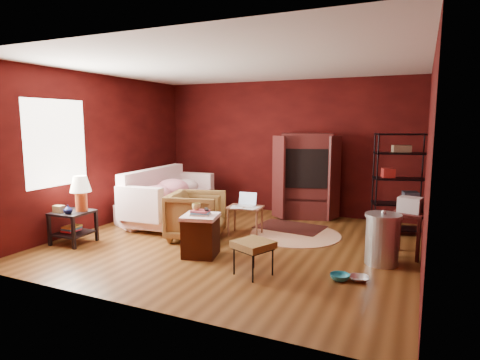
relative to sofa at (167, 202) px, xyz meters
The scene contains 18 objects.
room 2.22m from the sofa, 23.44° to the right, with size 5.54×5.04×2.84m.
sofa is the anchor object (origin of this frame).
armchair 1.43m from the sofa, 35.59° to the right, with size 0.85×0.79×0.87m, color black.
pet_bowl_steel 4.22m from the sofa, 21.81° to the right, with size 0.23×0.06×0.23m, color silver.
pet_bowl_turquoise 4.04m from the sofa, 23.91° to the right, with size 0.24×0.08×0.24m, color teal.
vase 2.08m from the sofa, 102.13° to the right, with size 0.14×0.14×0.14m, color #0D1644.
mug 2.26m from the sofa, 44.16° to the right, with size 0.12×0.10×0.12m, color #CFBE65.
side_table 1.89m from the sofa, 104.13° to the right, with size 0.57×0.57×1.09m.
sofa_cushions 0.09m from the sofa, 50.15° to the right, with size 1.05×2.30×0.94m.
hamper 2.27m from the sofa, 42.99° to the right, with size 0.60×0.60×0.70m.
footstool 3.27m from the sofa, 35.97° to the right, with size 0.57×0.57×0.45m.
rug_round 2.63m from the sofa, ahead, with size 1.79×1.79×0.01m.
rug_oriental 2.46m from the sofa, 11.58° to the left, with size 1.27×0.92×0.01m.
laptop_desk 1.83m from the sofa, ahead, with size 0.62×0.51×0.72m.
tv_armoire 2.83m from the sofa, 29.56° to the left, with size 1.30×0.94×1.71m.
wire_shelving 4.34m from the sofa, 11.87° to the left, with size 0.92×0.59×1.75m.
small_stand 4.43m from the sofa, ahead, with size 0.53×0.53×0.87m.
trash_can 4.18m from the sofa, 11.35° to the right, with size 0.61×0.61×0.76m.
Camera 1 is at (2.68, -5.68, 1.94)m, focal length 30.00 mm.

